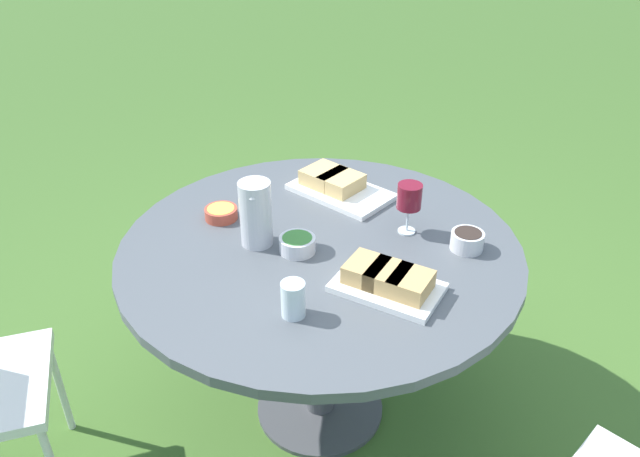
% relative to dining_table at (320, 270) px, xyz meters
% --- Properties ---
extents(ground_plane, '(40.00, 40.00, 0.00)m').
position_rel_dining_table_xyz_m(ground_plane, '(0.00, 0.00, -0.67)').
color(ground_plane, '#446B2B').
extents(dining_table, '(1.33, 1.33, 0.77)m').
position_rel_dining_table_xyz_m(dining_table, '(0.00, 0.00, 0.00)').
color(dining_table, '#4C4C51').
rests_on(dining_table, ground_plane).
extents(water_pitcher, '(0.11, 0.11, 0.22)m').
position_rel_dining_table_xyz_m(water_pitcher, '(-0.00, -0.21, 0.22)').
color(water_pitcher, silver).
rests_on(water_pitcher, dining_table).
extents(wine_glass, '(0.08, 0.08, 0.18)m').
position_rel_dining_table_xyz_m(wine_glass, '(-0.09, 0.29, 0.24)').
color(wine_glass, silver).
rests_on(wine_glass, dining_table).
extents(platter_bread_main, '(0.41, 0.43, 0.08)m').
position_rel_dining_table_xyz_m(platter_bread_main, '(-0.36, 0.05, 0.14)').
color(platter_bread_main, white).
rests_on(platter_bread_main, dining_table).
extents(platter_charcuterie, '(0.32, 0.37, 0.08)m').
position_rel_dining_table_xyz_m(platter_charcuterie, '(0.24, 0.21, 0.14)').
color(platter_charcuterie, white).
rests_on(platter_charcuterie, dining_table).
extents(bowl_fries, '(0.12, 0.12, 0.04)m').
position_rel_dining_table_xyz_m(bowl_fries, '(-0.16, -0.35, 0.13)').
color(bowl_fries, '#B74733').
rests_on(bowl_fries, dining_table).
extents(bowl_salad, '(0.12, 0.12, 0.05)m').
position_rel_dining_table_xyz_m(bowl_salad, '(0.04, -0.07, 0.13)').
color(bowl_salad, silver).
rests_on(bowl_salad, dining_table).
extents(bowl_olives, '(0.11, 0.11, 0.06)m').
position_rel_dining_table_xyz_m(bowl_olives, '(0.01, 0.48, 0.14)').
color(bowl_olives, silver).
rests_on(bowl_olives, dining_table).
extents(cup_water_near, '(0.07, 0.07, 0.11)m').
position_rel_dining_table_xyz_m(cup_water_near, '(0.37, -0.06, 0.16)').
color(cup_water_near, silver).
rests_on(cup_water_near, dining_table).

